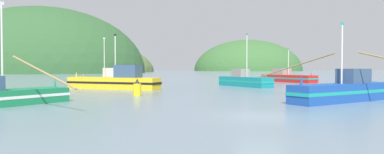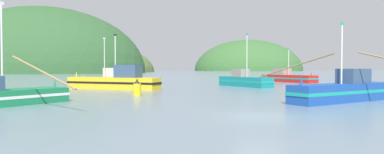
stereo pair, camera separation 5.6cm
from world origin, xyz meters
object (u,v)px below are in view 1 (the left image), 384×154
Objects in this scene: fishing_boat_teal at (244,81)px; fishing_boat_red at (287,77)px; fishing_boat_orange at (107,79)px; fishing_boat_blue at (347,90)px; channel_buoy at (137,88)px; fishing_boat_green at (1,96)px; fishing_boat_yellow at (115,81)px.

fishing_boat_teal reaches higher than fishing_boat_red.
fishing_boat_orange reaches higher than fishing_boat_teal.
fishing_boat_orange reaches higher than fishing_boat_blue.
fishing_boat_teal reaches higher than fishing_boat_blue.
fishing_boat_orange is 5.06× the size of channel_buoy.
fishing_boat_blue is 1.33× the size of fishing_boat_green.
fishing_boat_orange is 0.50× the size of fishing_boat_blue.
fishing_boat_yellow is at bearing 110.28° from channel_buoy.
fishing_boat_teal reaches higher than fishing_boat_yellow.
fishing_boat_teal is (-3.50, 20.62, -0.03)m from fishing_boat_blue.
channel_buoy is (7.19, -24.10, -0.08)m from fishing_boat_orange.
fishing_boat_blue is 17.45m from channel_buoy.
fishing_boat_green is 1.04× the size of fishing_boat_yellow.
fishing_boat_green is (-24.53, -1.75, -0.16)m from fishing_boat_blue.
fishing_boat_green reaches higher than fishing_boat_blue.
fishing_boat_orange is 0.88× the size of fishing_boat_teal.
channel_buoy is at bearing -68.09° from fishing_boat_teal.
fishing_boat_yellow is at bearing 21.87° from fishing_boat_green.
channel_buoy is at bearing -65.36° from fishing_boat_red.
fishing_boat_orange reaches higher than fishing_boat_red.
fishing_boat_teal is at bearing -63.15° from fishing_boat_red.
fishing_boat_orange reaches higher than fishing_boat_green.
fishing_boat_orange is 30.95m from fishing_boat_red.
fishing_boat_green is 1.07× the size of fishing_boat_red.
fishing_boat_teal reaches higher than channel_buoy.
fishing_boat_teal is (20.04, -9.58, 0.06)m from fishing_boat_orange.
fishing_boat_green is 7.63× the size of channel_buoy.
fishing_boat_blue is at bearing -16.96° from fishing_boat_teal.
fishing_boat_orange is at bearing -142.15° from fishing_boat_teal.
fishing_boat_green is at bearing -69.81° from fishing_boat_teal.
fishing_boat_orange is 0.66× the size of fishing_boat_green.
fishing_boat_teal is 19.39m from channel_buoy.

